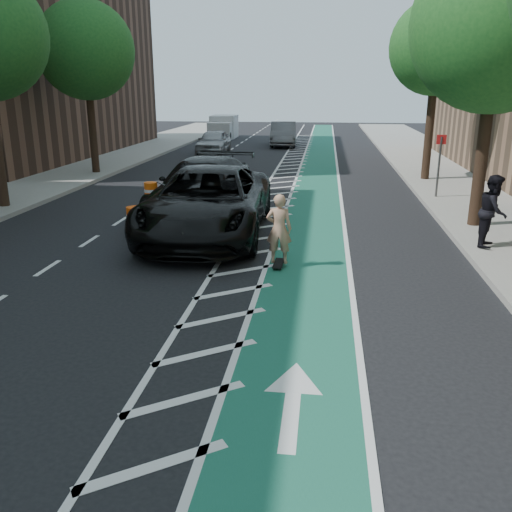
% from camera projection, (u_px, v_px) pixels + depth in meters
% --- Properties ---
extents(ground, '(120.00, 120.00, 0.00)m').
position_uv_depth(ground, '(144.00, 315.00, 10.36)').
color(ground, black).
rests_on(ground, ground).
extents(bike_lane, '(2.00, 90.00, 0.01)m').
position_uv_depth(bike_lane, '(314.00, 208.00, 19.47)').
color(bike_lane, '#195A40').
rests_on(bike_lane, ground).
extents(buffer_strip, '(1.40, 90.00, 0.01)m').
position_uv_depth(buffer_strip, '(273.00, 207.00, 19.65)').
color(buffer_strip, silver).
rests_on(buffer_strip, ground).
extents(sidewalk_right, '(5.00, 90.00, 0.15)m').
position_uv_depth(sidewalk_right, '(503.00, 211.00, 18.67)').
color(sidewalk_right, gray).
rests_on(sidewalk_right, ground).
extents(curb_right, '(0.12, 90.00, 0.16)m').
position_uv_depth(curb_right, '(430.00, 209.00, 18.96)').
color(curb_right, gray).
rests_on(curb_right, ground).
extents(curb_left, '(0.12, 90.00, 0.16)m').
position_uv_depth(curb_left, '(50.00, 199.00, 20.65)').
color(curb_left, gray).
rests_on(curb_left, ground).
extents(tree_r_c, '(4.20, 4.20, 7.90)m').
position_uv_depth(tree_r_c, '(493.00, 27.00, 15.27)').
color(tree_r_c, '#382619').
rests_on(tree_r_c, ground).
extents(tree_r_d, '(4.20, 4.20, 7.90)m').
position_uv_depth(tree_r_d, '(438.00, 47.00, 22.84)').
color(tree_r_d, '#382619').
rests_on(tree_r_d, ground).
extents(tree_l_d, '(4.20, 4.20, 7.90)m').
position_uv_depth(tree_l_d, '(82.00, 50.00, 24.73)').
color(tree_l_d, '#382619').
rests_on(tree_l_d, ground).
extents(sign_post, '(0.35, 0.08, 2.47)m').
position_uv_depth(sign_post, '(439.00, 165.00, 20.41)').
color(sign_post, '#4C4C4C').
rests_on(sign_post, ground).
extents(skateboard, '(0.24, 0.78, 0.10)m').
position_uv_depth(skateboard, '(279.00, 263.00, 13.10)').
color(skateboard, black).
rests_on(skateboard, ground).
extents(skateboarder, '(0.62, 0.42, 1.69)m').
position_uv_depth(skateboarder, '(279.00, 229.00, 12.85)').
color(skateboarder, tan).
rests_on(skateboarder, skateboard).
extents(suv_near, '(3.47, 7.15, 1.96)m').
position_uv_depth(suv_near, '(208.00, 202.00, 15.63)').
color(suv_near, black).
rests_on(suv_near, ground).
extents(suv_far, '(3.11, 6.60, 1.86)m').
position_uv_depth(suv_far, '(203.00, 187.00, 18.28)').
color(suv_far, black).
rests_on(suv_far, ground).
extents(car_silver, '(1.85, 4.52, 1.53)m').
position_uv_depth(car_silver, '(214.00, 142.00, 35.19)').
color(car_silver, '#9FA0A4').
rests_on(car_silver, ground).
extents(car_grey, '(2.18, 5.34, 1.72)m').
position_uv_depth(car_grey, '(283.00, 134.00, 39.92)').
color(car_grey, '#5E5F63').
rests_on(car_grey, ground).
extents(pedestrian, '(1.01, 1.12, 1.89)m').
position_uv_depth(pedestrian, '(493.00, 211.00, 14.02)').
color(pedestrian, black).
rests_on(pedestrian, sidewalk_right).
extents(box_truck, '(2.12, 4.53, 1.87)m').
position_uv_depth(box_truck, '(223.00, 128.00, 45.80)').
color(box_truck, silver).
rests_on(box_truck, ground).
extents(barrel_a, '(0.59, 0.59, 0.80)m').
position_uv_depth(barrel_a, '(135.00, 221.00, 16.02)').
color(barrel_a, '#FF530D').
rests_on(barrel_a, ground).
extents(barrel_b, '(0.61, 0.61, 0.84)m').
position_uv_depth(barrel_b, '(151.00, 194.00, 19.90)').
color(barrel_b, '#FF5D0D').
rests_on(barrel_b, ground).
extents(barrel_c, '(0.74, 0.74, 1.01)m').
position_uv_depth(barrel_c, '(196.00, 173.00, 24.24)').
color(barrel_c, '#E1590B').
rests_on(barrel_c, ground).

